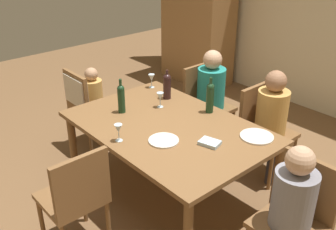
% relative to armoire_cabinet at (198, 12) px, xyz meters
% --- Properties ---
extents(ground_plane, '(10.00, 10.00, 0.00)m').
position_rel_armoire_cabinet_xyz_m(ground_plane, '(1.98, -2.35, -1.10)').
color(ground_plane, brown).
extents(armoire_cabinet, '(1.18, 0.62, 2.18)m').
position_rel_armoire_cabinet_xyz_m(armoire_cabinet, '(0.00, 0.00, 0.00)').
color(armoire_cabinet, olive).
rests_on(armoire_cabinet, ground_plane).
extents(dining_table, '(1.77, 1.19, 0.74)m').
position_rel_armoire_cabinet_xyz_m(dining_table, '(1.98, -2.35, -0.43)').
color(dining_table, brown).
rests_on(dining_table, ground_plane).
extents(chair_right_end, '(0.44, 0.44, 0.92)m').
position_rel_armoire_cabinet_xyz_m(chair_right_end, '(3.25, -2.26, -0.56)').
color(chair_right_end, brown).
rests_on(chair_right_end, ground_plane).
extents(chair_far_right, '(0.44, 0.44, 0.92)m').
position_rel_armoire_cabinet_xyz_m(chair_far_right, '(2.30, -1.37, -0.56)').
color(chair_far_right, brown).
rests_on(chair_far_right, ground_plane).
extents(chair_far_left, '(0.44, 0.44, 0.92)m').
position_rel_armoire_cabinet_xyz_m(chair_far_left, '(1.50, -1.37, -0.56)').
color(chair_far_left, brown).
rests_on(chair_far_left, ground_plane).
extents(chair_left_end, '(0.44, 0.46, 0.92)m').
position_rel_armoire_cabinet_xyz_m(chair_left_end, '(0.72, -2.47, -0.50)').
color(chair_left_end, brown).
rests_on(chair_left_end, ground_plane).
extents(chair_near, '(0.44, 0.44, 0.92)m').
position_rel_armoire_cabinet_xyz_m(chair_near, '(2.07, -3.32, -0.56)').
color(chair_near, brown).
rests_on(chair_near, ground_plane).
extents(person_woman_host, '(0.29, 0.33, 1.09)m').
position_rel_armoire_cabinet_xyz_m(person_woman_host, '(3.25, -2.37, -0.46)').
color(person_woman_host, '#33333D').
rests_on(person_woman_host, ground_plane).
extents(person_man_bearded, '(0.35, 0.30, 1.12)m').
position_rel_armoire_cabinet_xyz_m(person_man_bearded, '(2.41, -1.37, -0.45)').
color(person_man_bearded, '#33333D').
rests_on(person_man_bearded, ground_plane).
extents(person_man_guest, '(0.35, 0.31, 1.13)m').
position_rel_armoire_cabinet_xyz_m(person_man_guest, '(1.61, -1.37, -0.44)').
color(person_man_guest, '#33333D').
rests_on(person_man_guest, ground_plane).
extents(person_child_small, '(0.22, 0.25, 0.94)m').
position_rel_armoire_cabinet_xyz_m(person_child_small, '(0.72, -2.32, -0.54)').
color(person_child_small, '#33333D').
rests_on(person_child_small, ground_plane).
extents(wine_bottle_tall_green, '(0.07, 0.07, 0.33)m').
position_rel_armoire_cabinet_xyz_m(wine_bottle_tall_green, '(1.50, -2.50, -0.21)').
color(wine_bottle_tall_green, '#19381E').
rests_on(wine_bottle_tall_green, dining_table).
extents(wine_bottle_dark_red, '(0.07, 0.07, 0.34)m').
position_rel_armoire_cabinet_xyz_m(wine_bottle_dark_red, '(2.04, -1.88, -0.20)').
color(wine_bottle_dark_red, '#19381E').
rests_on(wine_bottle_dark_red, dining_table).
extents(wine_bottle_short_olive, '(0.08, 0.08, 0.30)m').
position_rel_armoire_cabinet_xyz_m(wine_bottle_short_olive, '(1.54, -1.97, -0.21)').
color(wine_bottle_short_olive, black).
rests_on(wine_bottle_short_olive, dining_table).
extents(wine_glass_near_left, '(0.07, 0.07, 0.15)m').
position_rel_armoire_cabinet_xyz_m(wine_glass_near_left, '(1.92, -2.82, -0.25)').
color(wine_glass_near_left, silver).
rests_on(wine_glass_near_left, dining_table).
extents(wine_glass_centre, '(0.07, 0.07, 0.15)m').
position_rel_armoire_cabinet_xyz_m(wine_glass_centre, '(1.65, -2.16, -0.25)').
color(wine_glass_centre, silver).
rests_on(wine_glass_centre, dining_table).
extents(wine_glass_near_right, '(0.07, 0.07, 0.15)m').
position_rel_armoire_cabinet_xyz_m(wine_glass_near_right, '(1.22, -1.91, -0.25)').
color(wine_glass_near_right, silver).
rests_on(wine_glass_near_right, dining_table).
extents(dinner_plate_host, '(0.28, 0.28, 0.01)m').
position_rel_armoire_cabinet_xyz_m(dinner_plate_host, '(2.63, -1.93, -0.35)').
color(dinner_plate_host, silver).
rests_on(dinner_plate_host, dining_table).
extents(dinner_plate_guest_left, '(0.25, 0.25, 0.01)m').
position_rel_armoire_cabinet_xyz_m(dinner_plate_guest_left, '(2.17, -2.56, -0.35)').
color(dinner_plate_guest_left, silver).
rests_on(dinner_plate_guest_left, dining_table).
extents(folded_napkin, '(0.19, 0.16, 0.03)m').
position_rel_armoire_cabinet_xyz_m(folded_napkin, '(2.45, -2.31, -0.34)').
color(folded_napkin, '#ADC6D6').
rests_on(folded_napkin, dining_table).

